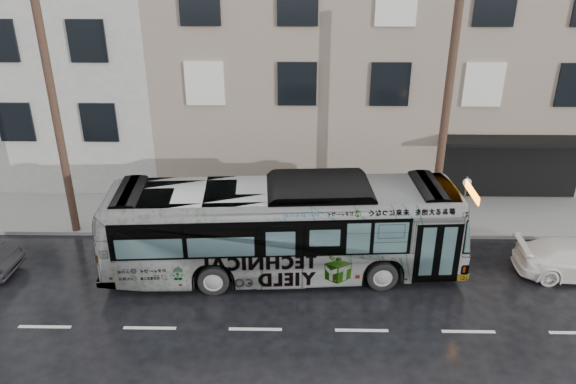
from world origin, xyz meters
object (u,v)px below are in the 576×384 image
object	(u,v)px
utility_pole_rear	(57,121)
sign_post	(463,206)
bus	(284,229)
utility_pole_front	(445,123)

from	to	relation	value
utility_pole_rear	sign_post	distance (m)	15.46
sign_post	bus	xyz separation A→B (m)	(-6.82, -2.58, 0.35)
utility_pole_front	utility_pole_rear	xyz separation A→B (m)	(-14.00, 0.00, 0.00)
utility_pole_rear	sign_post	bearing A→B (deg)	0.00
utility_pole_front	utility_pole_rear	world-z (taller)	same
bus	utility_pole_rear	bearing A→B (deg)	68.97
utility_pole_rear	bus	world-z (taller)	utility_pole_rear
sign_post	bus	size ratio (longest dim) A/B	0.20
sign_post	utility_pole_front	bearing A→B (deg)	180.00
utility_pole_front	sign_post	bearing A→B (deg)	0.00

